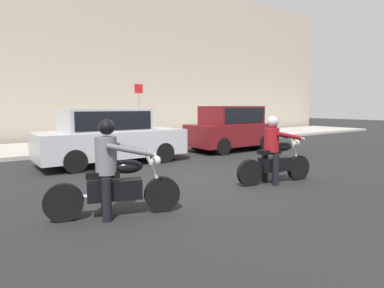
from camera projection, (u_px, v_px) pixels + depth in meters
name	position (u px, v px, depth m)	size (l,w,h in m)	color
ground_plane	(200.00, 181.00, 7.76)	(80.00, 80.00, 0.00)	black
sidewalk_slab	(91.00, 145.00, 14.21)	(40.00, 4.40, 0.14)	#A8A399
building_facade	(66.00, 52.00, 16.43)	(40.00, 1.40, 9.15)	#B7A893
motorcycle_with_rider_gray	(114.00, 177.00, 5.17)	(2.10, 0.91, 1.58)	black
motorcycle_with_rider_crimson	(275.00, 156.00, 7.48)	(2.01, 0.77, 1.57)	black
parked_sedan_silver	(110.00, 136.00, 9.96)	(4.49, 1.82, 1.72)	#B2B5BA
parked_hatchback_maroon	(231.00, 128.00, 13.02)	(3.61, 1.76, 1.80)	maroon
street_sign_post	(139.00, 106.00, 16.09)	(0.44, 0.08, 2.78)	gray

